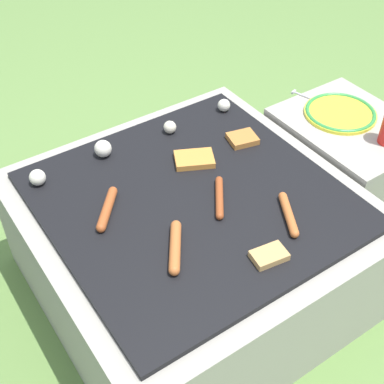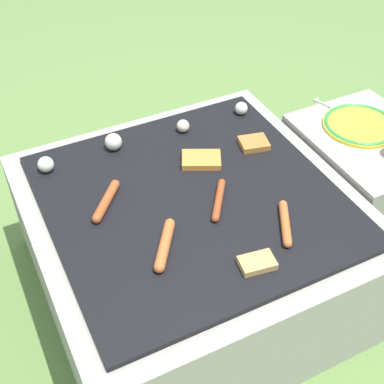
% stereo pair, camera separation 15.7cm
% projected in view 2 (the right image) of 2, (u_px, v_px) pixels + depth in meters
% --- Properties ---
extents(ground_plane, '(14.00, 14.00, 0.00)m').
position_uv_depth(ground_plane, '(192.00, 285.00, 1.87)').
color(ground_plane, '#608442').
extents(grill, '(0.95, 0.95, 0.42)m').
position_uv_depth(grill, '(192.00, 245.00, 1.73)').
color(grill, '#9E998E').
rests_on(grill, ground_plane).
extents(side_ledge, '(0.40, 0.49, 0.42)m').
position_uv_depth(side_ledge, '(358.00, 182.00, 1.95)').
color(side_ledge, '#9E998E').
rests_on(side_ledge, ground_plane).
extents(sausage_back_right, '(0.10, 0.16, 0.03)m').
position_uv_depth(sausage_back_right, '(285.00, 223.00, 1.49)').
color(sausage_back_right, '#B7602D').
rests_on(sausage_back_right, grill).
extents(sausage_front_center, '(0.12, 0.16, 0.03)m').
position_uv_depth(sausage_front_center, '(165.00, 245.00, 1.42)').
color(sausage_front_center, '#B7602D').
rests_on(sausage_front_center, grill).
extents(sausage_mid_right, '(0.13, 0.14, 0.03)m').
position_uv_depth(sausage_mid_right, '(106.00, 201.00, 1.55)').
color(sausage_mid_right, '#A34C23').
rests_on(sausage_mid_right, grill).
extents(sausage_mid_left, '(0.11, 0.15, 0.02)m').
position_uv_depth(sausage_mid_left, '(219.00, 200.00, 1.56)').
color(sausage_mid_left, '#93421E').
rests_on(sausage_mid_left, grill).
extents(bread_slice_center, '(0.15, 0.13, 0.02)m').
position_uv_depth(bread_slice_center, '(201.00, 160.00, 1.70)').
color(bread_slice_center, '#D18438').
rests_on(bread_slice_center, grill).
extents(bread_slice_left, '(0.11, 0.10, 0.02)m').
position_uv_depth(bread_slice_left, '(254.00, 143.00, 1.77)').
color(bread_slice_left, '#B27033').
rests_on(bread_slice_left, grill).
extents(bread_slice_right, '(0.10, 0.07, 0.02)m').
position_uv_depth(bread_slice_right, '(257.00, 263.00, 1.38)').
color(bread_slice_right, tan).
rests_on(bread_slice_right, grill).
extents(mushroom_row, '(0.75, 0.07, 0.06)m').
position_uv_depth(mushroom_row, '(136.00, 138.00, 1.76)').
color(mushroom_row, silver).
rests_on(mushroom_row, grill).
extents(plate_colorful, '(0.26, 0.26, 0.02)m').
position_uv_depth(plate_colorful, '(360.00, 125.00, 1.85)').
color(plate_colorful, yellow).
rests_on(plate_colorful, side_ledge).
extents(fork_utensil, '(0.07, 0.19, 0.01)m').
position_uv_depth(fork_utensil, '(334.00, 109.00, 1.93)').
color(fork_utensil, silver).
rests_on(fork_utensil, side_ledge).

